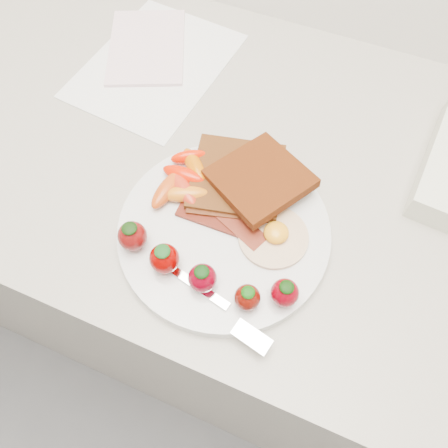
% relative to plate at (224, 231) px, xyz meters
% --- Properties ---
extents(counter, '(2.00, 0.60, 0.90)m').
position_rel_plate_xyz_m(counter, '(0.00, 0.13, -0.46)').
color(counter, gray).
rests_on(counter, ground).
extents(plate, '(0.27, 0.27, 0.02)m').
position_rel_plate_xyz_m(plate, '(0.00, 0.00, 0.00)').
color(plate, silver).
rests_on(plate, counter).
extents(toast_lower, '(0.14, 0.14, 0.01)m').
position_rel_plate_xyz_m(toast_lower, '(-0.01, 0.07, 0.02)').
color(toast_lower, '#3A270E').
rests_on(toast_lower, plate).
extents(toast_upper, '(0.15, 0.15, 0.03)m').
position_rel_plate_xyz_m(toast_upper, '(0.02, 0.07, 0.03)').
color(toast_upper, '#3A1506').
rests_on(toast_upper, toast_lower).
extents(fried_egg, '(0.10, 0.10, 0.02)m').
position_rel_plate_xyz_m(fried_egg, '(0.06, 0.01, 0.01)').
color(fried_egg, beige).
rests_on(fried_egg, plate).
extents(bacon_strips, '(0.12, 0.07, 0.01)m').
position_rel_plate_xyz_m(bacon_strips, '(-0.00, 0.01, 0.01)').
color(bacon_strips, '#490609').
rests_on(bacon_strips, plate).
extents(baby_carrots, '(0.08, 0.11, 0.02)m').
position_rel_plate_xyz_m(baby_carrots, '(-0.08, 0.04, 0.02)').
color(baby_carrots, red).
rests_on(baby_carrots, plate).
extents(strawberries, '(0.23, 0.05, 0.04)m').
position_rel_plate_xyz_m(strawberries, '(-0.00, -0.07, 0.03)').
color(strawberries, '#600A0A').
rests_on(strawberries, plate).
extents(fork, '(0.17, 0.06, 0.00)m').
position_rel_plate_xyz_m(fork, '(0.03, -0.10, 0.01)').
color(fork, white).
rests_on(fork, plate).
extents(paper_sheet, '(0.23, 0.29, 0.00)m').
position_rel_plate_xyz_m(paper_sheet, '(-0.22, 0.24, -0.01)').
color(paper_sheet, white).
rests_on(paper_sheet, counter).
extents(notepad, '(0.19, 0.21, 0.01)m').
position_rel_plate_xyz_m(notepad, '(-0.26, 0.27, -0.00)').
color(notepad, silver).
rests_on(notepad, paper_sheet).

